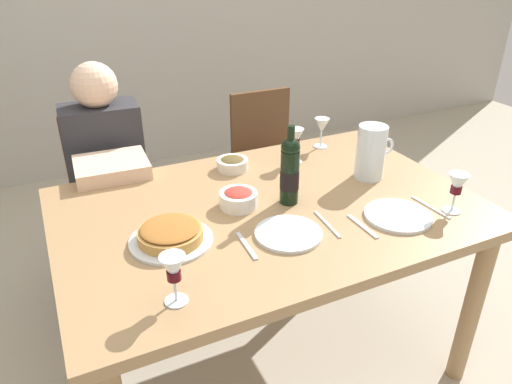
{
  "coord_description": "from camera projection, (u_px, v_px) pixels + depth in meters",
  "views": [
    {
      "loc": [
        -0.69,
        -1.34,
        1.61
      ],
      "look_at": [
        -0.06,
        -0.01,
        0.83
      ],
      "focal_mm": 33.42,
      "sensor_mm": 36.0,
      "label": 1
    }
  ],
  "objects": [
    {
      "name": "water_pitcher",
      "position": [
        371.0,
        155.0,
        1.89
      ],
      "size": [
        0.17,
        0.11,
        0.22
      ],
      "color": "silver",
      "rests_on": "dining_table"
    },
    {
      "name": "wine_bottle",
      "position": [
        290.0,
        171.0,
        1.69
      ],
      "size": [
        0.07,
        0.07,
        0.3
      ],
      "color": "black",
      "rests_on": "dining_table"
    },
    {
      "name": "dinner_plate_right_setting",
      "position": [
        288.0,
        233.0,
        1.55
      ],
      "size": [
        0.22,
        0.22,
        0.01
      ],
      "primitive_type": "cylinder",
      "color": "silver",
      "rests_on": "dining_table"
    },
    {
      "name": "chair_right",
      "position": [
        268.0,
        159.0,
        2.75
      ],
      "size": [
        0.41,
        0.41,
        0.87
      ],
      "rotation": [
        0.0,
        0.0,
        3.13
      ],
      "color": "brown",
      "rests_on": "ground"
    },
    {
      "name": "dining_table",
      "position": [
        269.0,
        227.0,
        1.77
      ],
      "size": [
        1.5,
        1.0,
        0.76
      ],
      "color": "#9E7A51",
      "rests_on": "ground"
    },
    {
      "name": "wine_glass_spare",
      "position": [
        457.0,
        186.0,
        1.65
      ],
      "size": [
        0.07,
        0.07,
        0.15
      ],
      "color": "silver",
      "rests_on": "dining_table"
    },
    {
      "name": "dinner_plate_left_setting",
      "position": [
        398.0,
        216.0,
        1.65
      ],
      "size": [
        0.23,
        0.23,
        0.01
      ],
      "primitive_type": "cylinder",
      "color": "silver",
      "rests_on": "dining_table"
    },
    {
      "name": "wine_glass_right_diner",
      "position": [
        174.0,
        270.0,
        1.22
      ],
      "size": [
        0.07,
        0.07,
        0.15
      ],
      "color": "silver",
      "rests_on": "dining_table"
    },
    {
      "name": "salad_bowl",
      "position": [
        238.0,
        198.0,
        1.71
      ],
      "size": [
        0.14,
        0.14,
        0.07
      ],
      "color": "white",
      "rests_on": "dining_table"
    },
    {
      "name": "spoon_right_setting",
      "position": [
        247.0,
        246.0,
        1.5
      ],
      "size": [
        0.02,
        0.16,
        0.0
      ],
      "primitive_type": "cube",
      "rotation": [
        0.0,
        0.0,
        1.52
      ],
      "color": "silver",
      "rests_on": "dining_table"
    },
    {
      "name": "knife_right_setting",
      "position": [
        327.0,
        224.0,
        1.61
      ],
      "size": [
        0.03,
        0.18,
        0.0
      ],
      "primitive_type": "cube",
      "rotation": [
        0.0,
        0.0,
        1.48
      ],
      "color": "silver",
      "rests_on": "dining_table"
    },
    {
      "name": "baked_tart",
      "position": [
        171.0,
        234.0,
        1.51
      ],
      "size": [
        0.27,
        0.27,
        0.06
      ],
      "color": "silver",
      "rests_on": "dining_table"
    },
    {
      "name": "wine_glass_centre",
      "position": [
        295.0,
        138.0,
        2.02
      ],
      "size": [
        0.07,
        0.07,
        0.15
      ],
      "color": "silver",
      "rests_on": "dining_table"
    },
    {
      "name": "knife_left_setting",
      "position": [
        431.0,
        207.0,
        1.71
      ],
      "size": [
        0.02,
        0.18,
        0.0
      ],
      "primitive_type": "cube",
      "rotation": [
        0.0,
        0.0,
        1.62
      ],
      "color": "silver",
      "rests_on": "dining_table"
    },
    {
      "name": "ground_plane",
      "position": [
        267.0,
        356.0,
        2.08
      ],
      "size": [
        8.0,
        8.0,
        0.0
      ],
      "primitive_type": "plane",
      "color": "#B2A893"
    },
    {
      "name": "wine_glass_left_diner",
      "position": [
        322.0,
        127.0,
        2.18
      ],
      "size": [
        0.07,
        0.07,
        0.14
      ],
      "color": "silver",
      "rests_on": "dining_table"
    },
    {
      "name": "diner_left",
      "position": [
        112.0,
        188.0,
        2.17
      ],
      "size": [
        0.35,
        0.52,
        1.16
      ],
      "rotation": [
        0.0,
        0.0,
        3.09
      ],
      "color": "#2D2D33",
      "rests_on": "ground"
    },
    {
      "name": "olive_bowl",
      "position": [
        231.0,
        163.0,
        1.99
      ],
      "size": [
        0.13,
        0.13,
        0.05
      ],
      "color": "silver",
      "rests_on": "dining_table"
    },
    {
      "name": "fork_left_setting",
      "position": [
        362.0,
        226.0,
        1.6
      ],
      "size": [
        0.01,
        0.16,
        0.0
      ],
      "primitive_type": "cube",
      "rotation": [
        0.0,
        0.0,
        1.57
      ],
      "color": "silver",
      "rests_on": "dining_table"
    },
    {
      "name": "chair_left",
      "position": [
        109.0,
        189.0,
        2.41
      ],
      "size": [
        0.42,
        0.42,
        0.87
      ],
      "rotation": [
        0.0,
        0.0,
        3.09
      ],
      "color": "brown",
      "rests_on": "ground"
    }
  ]
}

